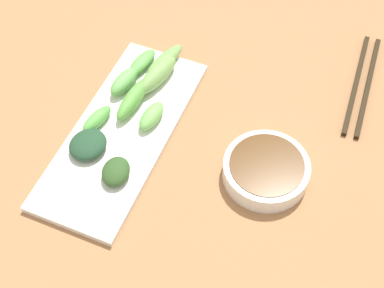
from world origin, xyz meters
The scene contains 13 objects.
tabletop centered at (0.00, 0.00, 0.01)m, with size 2.10×2.10×0.02m, color #A27148.
sauce_bowl centered at (-0.11, -0.02, 0.04)m, with size 0.13×0.13×0.03m.
serving_plate centered at (0.13, -0.01, 0.03)m, with size 0.15×0.36×0.01m, color white.
broccoli_stalk_0 centered at (0.17, -0.01, 0.04)m, with size 0.02×0.06×0.02m, color #5DB44B.
broccoli_leafy_1 centered at (0.10, 0.07, 0.04)m, with size 0.04×0.05×0.02m, color #2F5124.
broccoli_stalk_2 centered at (0.16, -0.15, 0.04)m, with size 0.03×0.07×0.02m, color #61AC4E.
broccoli_stalk_3 centered at (0.12, -0.13, 0.05)m, with size 0.03×0.10×0.03m, color #77AA57.
broccoli_stalk_4 centered at (0.12, -0.16, 0.04)m, with size 0.03×0.09×0.02m, color #71A753.
broccoli_stalk_5 centered at (0.14, -0.06, 0.05)m, with size 0.03×0.10×0.03m, color #5DA543.
broccoli_leafy_6 centered at (0.16, 0.04, 0.04)m, with size 0.06×0.06×0.02m, color #21452C.
broccoli_stalk_7 centered at (0.17, -0.09, 0.05)m, with size 0.03×0.07×0.03m, color #6BB35A.
broccoli_stalk_8 centered at (0.09, -0.05, 0.04)m, with size 0.03×0.06×0.02m, color #73BA59.
chopsticks centered at (-0.20, -0.26, 0.02)m, with size 0.04×0.23×0.01m.
Camera 1 is at (-0.18, 0.45, 0.76)m, focal length 53.94 mm.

